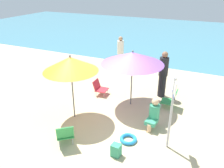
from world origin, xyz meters
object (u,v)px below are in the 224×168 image
Objects in this scene: person_c at (163,74)px; warning_sign at (172,104)px; umbrella_orange at (71,64)px; beach_chair_b at (171,99)px; person_a at (154,113)px; person_b at (120,53)px; swim_ring at (128,139)px; umbrella_purple at (132,58)px; beach_chair_a at (65,134)px; beach_chair_c at (99,87)px; beach_bag at (116,150)px.

person_c is 2.95m from warning_sign.
umbrella_orange reaches higher than beach_chair_b.
person_c is (-0.24, 2.10, 0.41)m from person_a.
swim_ring is at bearing -49.47° from person_b.
person_a is (1.07, -1.02, -1.24)m from umbrella_purple.
warning_sign reaches higher than beach_chair_a.
beach_chair_a is at bearing -66.61° from umbrella_orange.
warning_sign is at bearing -4.00° from umbrella_orange.
warning_sign is (1.65, -1.73, -0.43)m from umbrella_purple.
beach_chair_c is at bearing 132.94° from swim_ring.
person_a is at bearing -40.29° from person_b.
beach_chair_a is at bearing -66.27° from person_b.
beach_chair_c is 3.73m from warning_sign.
beach_chair_b is at bearing -0.30° from beach_chair_c.
person_b is at bearing -43.23° from beach_chair_b.
person_c reaches higher than beach_chair_b.
beach_bag is at bearing -77.69° from umbrella_purple.
beach_chair_c is 2.84m from person_b.
beach_chair_a is at bearing 121.52° from person_c.
beach_chair_a is 0.40× the size of person_c.
beach_bag is at bearing -11.63° from person_a.
beach_chair_c is 2.95m from swim_ring.
person_a is at bearing -43.45° from umbrella_purple.
umbrella_purple is at bearing 48.09° from umbrella_orange.
person_c is at bearing -57.76° from beach_chair_b.
person_a is (2.43, -1.25, 0.19)m from beach_chair_c.
warning_sign is at bearing -106.91° from beach_chair_a.
beach_chair_c is 0.29× the size of warning_sign.
umbrella_orange is 3.66× the size of beach_chair_c.
beach_chair_a is 5.83m from person_b.
person_a is at bearing 112.40° from warning_sign.
beach_chair_a is 0.74× the size of person_a.
person_a reaches higher than beach_bag.
swim_ring is at bearing 83.73° from beach_bag.
beach_chair_a is 2.84m from warning_sign.
beach_bag is (1.93, -2.82, -0.12)m from beach_chair_c.
person_a is (1.90, 1.73, 0.13)m from beach_chair_a.
person_b is (-2.97, 2.64, 0.51)m from beach_chair_b.
person_c is (2.19, 0.85, 0.59)m from beach_chair_c.
swim_ring is (-0.19, -3.00, -0.83)m from person_c.
beach_bag is at bearing -158.44° from warning_sign.
person_b is 0.83× the size of warning_sign.
warning_sign reaches higher than beach_bag.
beach_chair_c is 1.18× the size of swim_ring.
beach_bag is at bearing -29.18° from umbrella_orange.
umbrella_orange reaches higher than beach_bag.
swim_ring is (0.64, -1.92, -1.66)m from umbrella_purple.
warning_sign is 4.12× the size of swim_ring.
swim_ring is at bearing -71.59° from umbrella_purple.
umbrella_purple is 1.99m from beach_chair_c.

